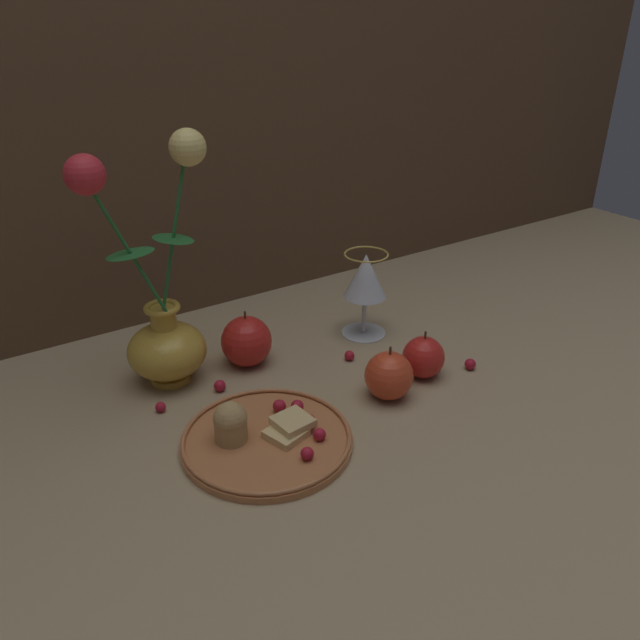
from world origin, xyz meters
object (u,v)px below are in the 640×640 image
Objects in this scene: vase at (163,320)px; apple_near_glass at (389,376)px; wine_glass at (365,279)px; apple_beside_vase at (423,357)px; plate_with_pastries at (264,436)px; apple_at_table_edge at (246,341)px.

apple_near_glass is (0.25, -0.22, -0.07)m from vase.
wine_glass is 0.18m from apple_beside_vase.
vase reaches higher than apple_near_glass.
wine_glass is 0.21m from apple_near_glass.
apple_near_glass is (0.21, -0.00, 0.02)m from plate_with_pastries.
apple_beside_vase is 0.28m from apple_at_table_edge.
vase reaches higher than plate_with_pastries.
vase reaches higher than apple_at_table_edge.
plate_with_pastries is (0.05, -0.22, -0.09)m from vase.
apple_at_table_edge is at bearing -9.10° from vase.
apple_at_table_edge is at bearing 174.78° from wine_glass.
apple_beside_vase is 0.92× the size of apple_near_glass.
vase is 0.34m from apple_near_glass.
apple_at_table_edge reaches higher than plate_with_pastries.
wine_glass reaches higher than plate_with_pastries.
apple_near_glass is at bearing -0.81° from plate_with_pastries.
wine_glass is 0.23m from apple_at_table_edge.
wine_glass is 1.60× the size of apple_at_table_edge.
apple_beside_vase is at bearing 2.63° from plate_with_pastries.
apple_beside_vase is (0.29, 0.01, 0.02)m from plate_with_pastries.
apple_beside_vase is at bearing -93.12° from wine_glass.
apple_near_glass is (-0.09, -0.18, -0.07)m from wine_glass.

